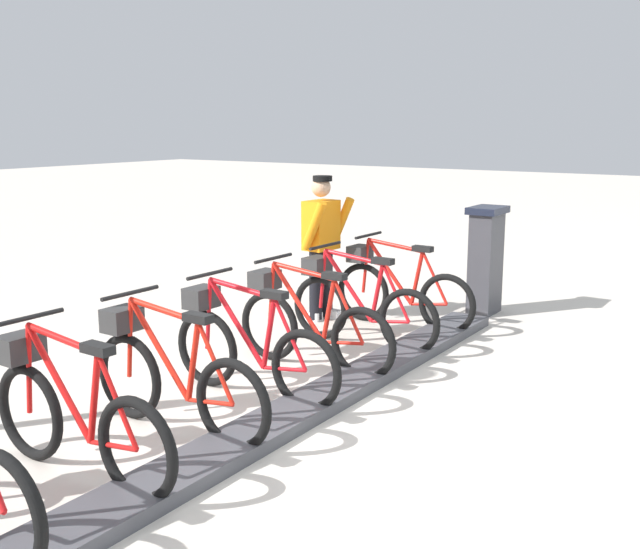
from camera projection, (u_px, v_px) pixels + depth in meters
The scene contains 10 objects.
ground_plane at pixel (291, 421), 5.84m from camera, with size 60.00×60.00×0.00m, color beige.
dock_rail_base at pixel (291, 415), 5.83m from camera, with size 0.44×6.99×0.10m, color #47474C.
payment_kiosk at pixel (485, 258), 9.02m from camera, with size 0.36×0.52×1.28m.
bike_docked_0 at pixel (398, 289), 8.46m from camera, with size 1.72×0.54×1.02m.
bike_docked_1 at pixel (357, 305), 7.74m from camera, with size 1.72×0.54×1.02m.
bike_docked_2 at pixel (308, 323), 7.02m from camera, with size 1.72×0.54×1.02m.
bike_docked_3 at pixel (247, 347), 6.29m from camera, with size 1.72×0.54×1.02m.
bike_docked_4 at pixel (171, 376), 5.57m from camera, with size 1.72×0.54×1.02m.
bike_docked_5 at pixel (72, 413), 4.85m from camera, with size 1.72×0.54×1.02m.
worker_near_rack at pixel (322, 242), 8.68m from camera, with size 0.49×0.64×1.66m.
Camera 1 is at (-3.24, 4.46, 2.26)m, focal length 42.72 mm.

